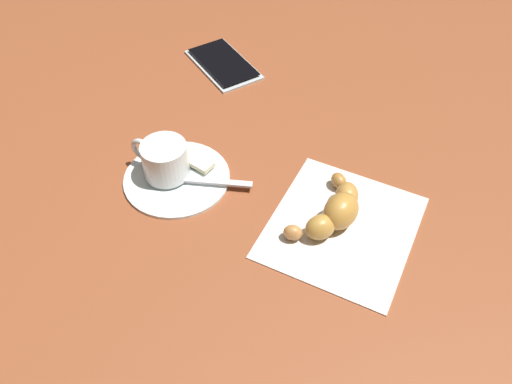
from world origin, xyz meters
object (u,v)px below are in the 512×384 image
at_px(teaspoon, 181,178).
at_px(sugar_packet, 192,160).
at_px(croissant, 336,210).
at_px(espresso_cup, 164,159).
at_px(napkin, 342,227).
at_px(cell_phone, 223,64).
at_px(saucer, 177,177).

bearing_deg(teaspoon, sugar_packet, 105.43).
xyz_separation_m(teaspoon, croissant, (0.19, 0.06, 0.01)).
xyz_separation_m(espresso_cup, teaspoon, (0.02, 0.00, -0.02)).
bearing_deg(napkin, cell_phone, 150.06).
distance_m(espresso_cup, croissant, 0.23).
xyz_separation_m(napkin, cell_phone, (-0.33, 0.19, 0.00)).
bearing_deg(croissant, teaspoon, -163.00).
relative_size(sugar_packet, napkin, 0.32).
distance_m(sugar_packet, croissant, 0.20).
distance_m(napkin, croissant, 0.02).
bearing_deg(saucer, teaspoon, -18.44).
xyz_separation_m(sugar_packet, napkin, (0.21, 0.02, -0.01)).
bearing_deg(cell_phone, saucer, -65.51).
bearing_deg(teaspoon, espresso_cup, -178.22).
distance_m(saucer, espresso_cup, 0.03).
relative_size(croissant, cell_phone, 0.84).
bearing_deg(saucer, sugar_packet, 87.00).
bearing_deg(sugar_packet, croissant, -171.86).
relative_size(sugar_packet, cell_phone, 0.38).
bearing_deg(sugar_packet, teaspoon, 106.63).
relative_size(saucer, espresso_cup, 1.68).
bearing_deg(teaspoon, saucer, 161.56).
height_order(teaspoon, sugar_packet, teaspoon).
bearing_deg(saucer, croissant, 15.16).
height_order(espresso_cup, croissant, espresso_cup).
bearing_deg(saucer, cell_phone, 114.49).
bearing_deg(cell_phone, teaspoon, -63.72).
height_order(sugar_packet, croissant, croissant).
bearing_deg(cell_phone, croissant, -30.69).
xyz_separation_m(saucer, teaspoon, (0.01, -0.00, 0.01)).
relative_size(espresso_cup, napkin, 0.45).
height_order(sugar_packet, napkin, sugar_packet).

